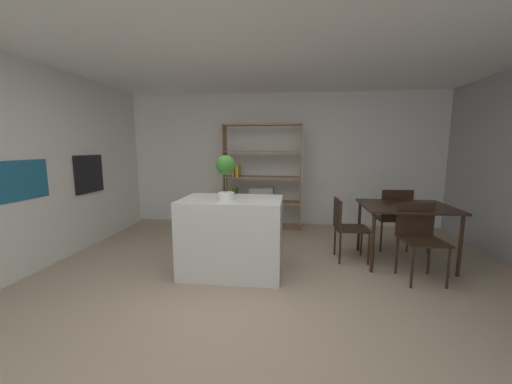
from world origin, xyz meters
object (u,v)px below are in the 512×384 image
object	(u,v)px
dining_chair_far	(394,214)
potted_plant_on_island	(226,172)
kitchen_island	(232,236)
open_bookshelf	(258,184)
dining_table	(406,211)
dining_chair_island_side	(345,224)
built_in_oven	(89,174)
dining_chair_near	(419,233)

from	to	relation	value
dining_chair_far	potted_plant_on_island	bearing A→B (deg)	23.62
kitchen_island	potted_plant_on_island	size ratio (longest dim) A/B	2.31
potted_plant_on_island	open_bookshelf	distance (m)	2.31
dining_table	dining_chair_far	world-z (taller)	dining_chair_far
dining_chair_island_side	dining_chair_far	world-z (taller)	dining_chair_far
dining_chair_island_side	dining_chair_far	bearing A→B (deg)	-61.32
potted_plant_on_island	dining_chair_far	size ratio (longest dim) A/B	0.56
potted_plant_on_island	dining_chair_far	world-z (taller)	potted_plant_on_island
open_bookshelf	dining_table	distance (m)	2.66
kitchen_island	open_bookshelf	size ratio (longest dim) A/B	0.61
built_in_oven	dining_table	xyz separation A→B (m)	(4.63, -0.16, -0.43)
dining_table	built_in_oven	bearing A→B (deg)	178.04
potted_plant_on_island	dining_table	size ratio (longest dim) A/B	0.46
built_in_oven	dining_chair_near	world-z (taller)	built_in_oven
built_in_oven	open_bookshelf	size ratio (longest dim) A/B	0.31
kitchen_island	dining_chair_island_side	world-z (taller)	kitchen_island
open_bookshelf	dining_chair_island_side	bearing A→B (deg)	-48.39
open_bookshelf	dining_chair_far	distance (m)	2.43
kitchen_island	dining_chair_island_side	xyz separation A→B (m)	(1.45, 0.61, 0.04)
dining_chair_far	dining_chair_near	size ratio (longest dim) A/B	1.05
dining_chair_far	dining_chair_near	distance (m)	0.97
dining_chair_island_side	dining_chair_near	distance (m)	0.90
built_in_oven	potted_plant_on_island	bearing A→B (deg)	-20.32
open_bookshelf	dining_chair_far	size ratio (longest dim) A/B	2.10
open_bookshelf	dining_chair_island_side	distance (m)	2.11
dining_chair_near	dining_chair_island_side	bearing A→B (deg)	142.29
dining_table	dining_chair_near	xyz separation A→B (m)	(-0.01, -0.49, -0.16)
potted_plant_on_island	open_bookshelf	world-z (taller)	open_bookshelf
kitchen_island	dining_chair_far	world-z (taller)	dining_chair_far
potted_plant_on_island	dining_chair_near	bearing A→B (deg)	5.83
dining_chair_far	dining_chair_near	bearing A→B (deg)	84.85
kitchen_island	open_bookshelf	bearing A→B (deg)	88.19
dining_chair_near	dining_table	bearing A→B (deg)	83.35
kitchen_island	built_in_oven	bearing A→B (deg)	162.14
open_bookshelf	built_in_oven	bearing A→B (deg)	-150.68
potted_plant_on_island	dining_chair_near	world-z (taller)	potted_plant_on_island
kitchen_island	dining_chair_near	bearing A→B (deg)	3.42
dining_chair_island_side	potted_plant_on_island	bearing A→B (deg)	111.98
open_bookshelf	dining_chair_near	size ratio (longest dim) A/B	2.22
potted_plant_on_island	dining_chair_island_side	size ratio (longest dim) A/B	0.61
built_in_oven	dining_chair_island_side	size ratio (longest dim) A/B	0.71
potted_plant_on_island	dining_table	xyz separation A→B (m)	(2.27, 0.72, -0.55)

